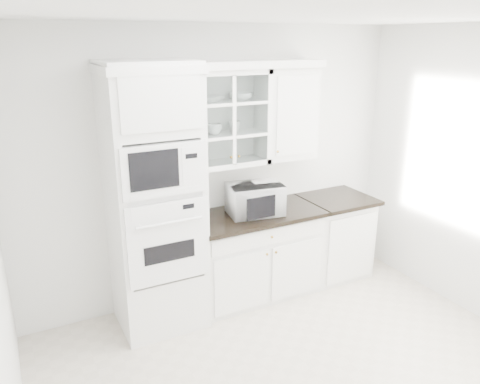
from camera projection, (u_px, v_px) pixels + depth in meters
room_shell at (291, 151)px, 3.41m from camera, size 4.00×3.50×2.70m
oven_column at (155, 202)px, 4.10m from camera, size 0.76×0.68×2.40m
base_cabinet_run at (255, 253)px, 4.80m from camera, size 1.32×0.67×0.92m
extra_base_cabinet at (333, 235)px, 5.23m from camera, size 0.72×0.67×0.92m
upper_cabinet_glass at (226, 118)px, 4.37m from camera, size 0.80×0.33×0.90m
upper_cabinet_solid at (287, 113)px, 4.67m from camera, size 0.55×0.33×0.90m
crown_molding at (216, 65)px, 4.15m from camera, size 2.14×0.38×0.07m
countertop_microwave at (254, 198)px, 4.58m from camera, size 0.58×0.51×0.30m
bowl_a at (211, 99)px, 4.27m from camera, size 0.27×0.27×0.05m
bowl_b at (241, 96)px, 4.40m from camera, size 0.27×0.27×0.07m
cup_a at (214, 129)px, 4.33m from camera, size 0.14×0.14×0.10m
cup_b at (234, 126)px, 4.46m from camera, size 0.12×0.12×0.11m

